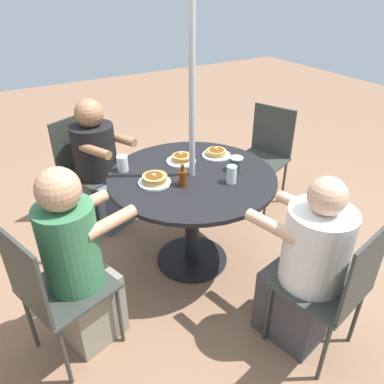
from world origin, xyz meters
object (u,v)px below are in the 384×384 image
(pancake_plate_c, at_px, (154,180))
(syrup_bottle, at_px, (182,177))
(diner_south, at_px, (79,267))
(coffee_cup, at_px, (236,164))
(diner_east, at_px, (99,171))
(diner_west, at_px, (306,271))
(pancake_plate_b, at_px, (216,153))
(patio_chair_north, at_px, (265,151))
(drinking_glass_b, at_px, (232,174))
(pancake_plate_a, at_px, (181,159))
(drinking_glass_a, at_px, (122,164))
(patio_chair_south, at_px, (51,287))
(patio_chair_east, at_px, (85,164))
(patio_table, at_px, (192,192))
(patio_chair_west, at_px, (336,284))

(pancake_plate_c, relative_size, syrup_bottle, 1.45)
(diner_south, relative_size, coffee_cup, 11.87)
(diner_east, height_order, pancake_plate_c, diner_east)
(diner_west, xyz_separation_m, pancake_plate_b, (1.10, -0.11, 0.28))
(patio_chair_north, relative_size, drinking_glass_b, 7.69)
(pancake_plate_c, distance_m, syrup_bottle, 0.19)
(diner_east, bearing_deg, syrup_bottle, 81.00)
(diner_west, distance_m, drinking_glass_b, 0.77)
(diner_west, height_order, syrup_bottle, diner_west)
(pancake_plate_a, distance_m, coffee_cup, 0.41)
(diner_west, bearing_deg, drinking_glass_a, 103.15)
(patio_chair_south, height_order, pancake_plate_c, patio_chair_south)
(patio_chair_south, bearing_deg, diner_east, 133.13)
(diner_south, bearing_deg, drinking_glass_a, 121.01)
(drinking_glass_a, bearing_deg, pancake_plate_a, -102.44)
(patio_chair_east, relative_size, pancake_plate_a, 4.27)
(pancake_plate_c, bearing_deg, diner_east, 8.58)
(patio_table, distance_m, patio_chair_west, 1.14)
(patio_chair_east, height_order, diner_east, diner_east)
(pancake_plate_a, xyz_separation_m, pancake_plate_c, (-0.19, 0.31, 0.00))
(patio_chair_east, bearing_deg, patio_table, 90.00)
(patio_table, distance_m, drinking_glass_b, 0.34)
(diner_west, xyz_separation_m, syrup_bottle, (0.84, 0.33, 0.31))
(drinking_glass_a, bearing_deg, diner_west, -154.43)
(syrup_bottle, bearing_deg, drinking_glass_b, -113.95)
(patio_chair_south, height_order, syrup_bottle, patio_chair_south)
(patio_chair_north, height_order, pancake_plate_c, patio_chair_north)
(coffee_cup, bearing_deg, patio_chair_east, 34.87)
(diner_east, xyz_separation_m, drinking_glass_a, (-0.56, -0.02, 0.30))
(syrup_bottle, xyz_separation_m, drinking_glass_b, (-0.13, -0.30, 0.00))
(pancake_plate_a, relative_size, drinking_glass_b, 1.80)
(patio_chair_west, xyz_separation_m, coffee_cup, (1.01, -0.06, 0.28))
(patio_table, height_order, patio_chair_west, patio_chair_west)
(pancake_plate_a, xyz_separation_m, pancake_plate_b, (-0.04, -0.28, -0.00))
(diner_south, bearing_deg, syrup_bottle, 86.46)
(patio_chair_west, relative_size, syrup_bottle, 6.17)
(diner_east, distance_m, patio_chair_west, 2.07)
(diner_south, bearing_deg, diner_west, 42.49)
(diner_south, relative_size, drinking_glass_a, 10.70)
(coffee_cup, bearing_deg, diner_west, 173.17)
(patio_table, distance_m, pancake_plate_a, 0.27)
(patio_chair_east, bearing_deg, patio_chair_north, 133.41)
(pancake_plate_c, xyz_separation_m, syrup_bottle, (-0.12, -0.15, 0.03))
(diner_west, height_order, coffee_cup, diner_west)
(patio_chair_east, distance_m, diner_west, 2.07)
(pancake_plate_b, xyz_separation_m, drinking_glass_a, (0.14, 0.70, 0.03))
(diner_east, height_order, patio_chair_west, diner_east)
(patio_chair_north, xyz_separation_m, patio_chair_east, (0.60, 1.53, 0.00))
(diner_east, bearing_deg, patio_chair_east, -90.00)
(syrup_bottle, bearing_deg, pancake_plate_a, -28.08)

